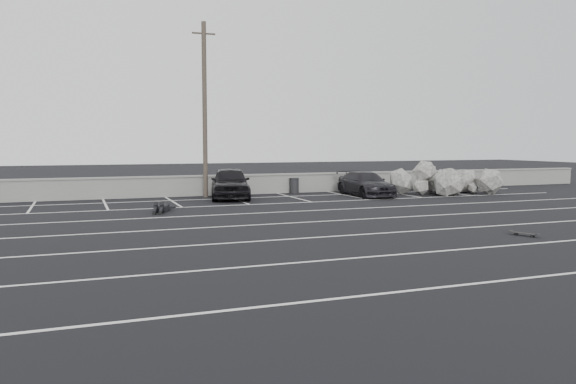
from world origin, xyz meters
name	(u,v)px	position (x,y,z in m)	size (l,w,h in m)	color
ground	(308,238)	(0.00, 0.00, 0.00)	(120.00, 120.00, 0.00)	black
seawall	(204,185)	(0.00, 14.00, 0.55)	(50.00, 0.45, 1.06)	gray
stall_lines	(258,219)	(-0.08, 4.41, 0.00)	(36.00, 20.05, 0.01)	silver
car_left	(230,183)	(0.90, 12.00, 0.78)	(1.84, 4.56, 1.55)	black
car_right	(366,184)	(7.79, 10.87, 0.62)	(1.75, 4.30, 1.25)	black
utility_pole	(205,109)	(-0.06, 13.20, 4.40)	(1.16, 0.23, 8.70)	#4C4238
trash_bin	(294,185)	(4.91, 13.60, 0.42)	(0.60, 0.60, 0.83)	black
riprap_pile	(450,183)	(12.56, 10.21, 0.60)	(5.81, 3.71, 1.44)	#A19D97
person	(163,205)	(-2.97, 7.96, 0.24)	(1.64, 2.58, 0.48)	black
skateboard	(524,234)	(6.10, -1.92, 0.07)	(0.44, 0.75, 0.09)	black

